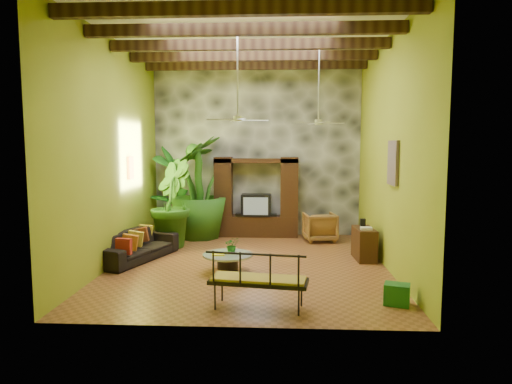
# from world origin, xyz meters

# --- Properties ---
(ground) EXTENTS (7.00, 7.00, 0.00)m
(ground) POSITION_xyz_m (0.00, 0.00, 0.00)
(ground) COLOR brown
(ground) RESTS_ON ground
(ceiling) EXTENTS (6.00, 7.00, 0.02)m
(ceiling) POSITION_xyz_m (0.00, 0.00, 5.00)
(ceiling) COLOR silver
(ceiling) RESTS_ON back_wall
(back_wall) EXTENTS (6.00, 0.02, 5.00)m
(back_wall) POSITION_xyz_m (0.00, 3.50, 2.50)
(back_wall) COLOR olive
(back_wall) RESTS_ON ground
(left_wall) EXTENTS (0.02, 7.00, 5.00)m
(left_wall) POSITION_xyz_m (-3.00, 0.00, 2.50)
(left_wall) COLOR olive
(left_wall) RESTS_ON ground
(right_wall) EXTENTS (0.02, 7.00, 5.00)m
(right_wall) POSITION_xyz_m (3.00, 0.00, 2.50)
(right_wall) COLOR olive
(right_wall) RESTS_ON ground
(stone_accent_wall) EXTENTS (5.98, 0.10, 4.98)m
(stone_accent_wall) POSITION_xyz_m (0.00, 3.44, 2.50)
(stone_accent_wall) COLOR #34353B
(stone_accent_wall) RESTS_ON ground
(ceiling_beams) EXTENTS (5.95, 5.36, 0.22)m
(ceiling_beams) POSITION_xyz_m (0.00, 0.00, 4.78)
(ceiling_beams) COLOR #372311
(ceiling_beams) RESTS_ON ceiling
(entertainment_center) EXTENTS (2.40, 0.55, 2.30)m
(entertainment_center) POSITION_xyz_m (0.00, 3.14, 0.97)
(entertainment_center) COLOR black
(entertainment_center) RESTS_ON ground
(ceiling_fan_front) EXTENTS (1.28, 1.28, 1.86)m
(ceiling_fan_front) POSITION_xyz_m (-0.20, -0.40, 3.40)
(ceiling_fan_front) COLOR silver
(ceiling_fan_front) RESTS_ON ceiling
(ceiling_fan_back) EXTENTS (1.28, 1.28, 1.86)m
(ceiling_fan_back) POSITION_xyz_m (1.60, 1.20, 3.40)
(ceiling_fan_back) COLOR silver
(ceiling_fan_back) RESTS_ON ceiling
(wall_art_mask) EXTENTS (0.06, 0.32, 0.55)m
(wall_art_mask) POSITION_xyz_m (-2.96, 1.00, 2.10)
(wall_art_mask) COLOR orange
(wall_art_mask) RESTS_ON left_wall
(wall_art_painting) EXTENTS (0.06, 0.70, 0.90)m
(wall_art_painting) POSITION_xyz_m (2.96, -0.60, 2.30)
(wall_art_painting) COLOR #265B8D
(wall_art_painting) RESTS_ON right_wall
(sofa) EXTENTS (1.61, 2.44, 0.66)m
(sofa) POSITION_xyz_m (-2.65, 0.28, 0.33)
(sofa) COLOR black
(sofa) RESTS_ON ground
(wicker_armchair) EXTENTS (0.96, 0.98, 0.79)m
(wicker_armchair) POSITION_xyz_m (1.79, 2.56, 0.39)
(wicker_armchair) COLOR brown
(wicker_armchair) RESTS_ON ground
(tall_plant_a) EXTENTS (1.49, 1.66, 2.63)m
(tall_plant_a) POSITION_xyz_m (-2.41, 3.15, 1.31)
(tall_plant_a) COLOR #1E691B
(tall_plant_a) RESTS_ON ground
(tall_plant_b) EXTENTS (1.35, 1.51, 2.29)m
(tall_plant_b) POSITION_xyz_m (-2.18, 1.71, 1.15)
(tall_plant_b) COLOR #2A6119
(tall_plant_b) RESTS_ON ground
(tall_plant_c) EXTENTS (1.81, 1.81, 2.89)m
(tall_plant_c) POSITION_xyz_m (-1.62, 2.84, 1.45)
(tall_plant_c) COLOR #2B631A
(tall_plant_c) RESTS_ON ground
(coffee_table) EXTENTS (1.04, 1.04, 0.40)m
(coffee_table) POSITION_xyz_m (-0.39, -0.68, 0.26)
(coffee_table) COLOR black
(coffee_table) RESTS_ON ground
(centerpiece_plant) EXTENTS (0.37, 0.34, 0.34)m
(centerpiece_plant) POSITION_xyz_m (-0.32, -0.59, 0.57)
(centerpiece_plant) COLOR #1A5B17
(centerpiece_plant) RESTS_ON coffee_table
(yellow_tray) EXTENTS (0.28, 0.22, 0.03)m
(yellow_tray) POSITION_xyz_m (-0.58, -0.78, 0.41)
(yellow_tray) COLOR #F8FF1B
(yellow_tray) RESTS_ON coffee_table
(iron_bench) EXTENTS (1.66, 0.81, 0.57)m
(iron_bench) POSITION_xyz_m (0.35, -2.77, 0.53)
(iron_bench) COLOR black
(iron_bench) RESTS_ON ground
(side_console) EXTENTS (0.46, 0.94, 0.74)m
(side_console) POSITION_xyz_m (2.65, 0.60, 0.37)
(side_console) COLOR #321C10
(side_console) RESTS_ON ground
(green_bin) EXTENTS (0.48, 0.42, 0.36)m
(green_bin) POSITION_xyz_m (2.65, -2.42, 0.18)
(green_bin) COLOR #1C6922
(green_bin) RESTS_ON ground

